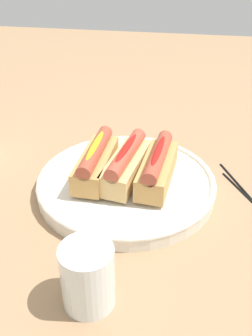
{
  "coord_description": "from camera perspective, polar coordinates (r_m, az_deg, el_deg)",
  "views": [
    {
      "loc": [
        -0.56,
        -0.11,
        0.41
      ],
      "look_at": [
        -0.0,
        -0.02,
        0.05
      ],
      "focal_mm": 40.94,
      "sensor_mm": 36.0,
      "label": 1
    }
  ],
  "objects": [
    {
      "name": "serving_bowl",
      "position": [
        0.69,
        -0.0,
        -2.33
      ],
      "size": [
        0.32,
        0.32,
        0.03
      ],
      "color": "silver",
      "rests_on": "ground_plane"
    },
    {
      "name": "chopstick_near",
      "position": [
        0.72,
        17.79,
        -3.86
      ],
      "size": [
        0.2,
        0.1,
        0.01
      ],
      "primitive_type": "cylinder",
      "rotation": [
        0.0,
        1.57,
        0.43
      ],
      "color": "black",
      "rests_on": "ground_plane"
    },
    {
      "name": "hotdog_back",
      "position": [
        0.67,
        -0.0,
        0.56
      ],
      "size": [
        0.16,
        0.07,
        0.06
      ],
      "color": "#DBB270",
      "rests_on": "serving_bowl"
    },
    {
      "name": "hotdog_side",
      "position": [
        0.68,
        -4.51,
        1.08
      ],
      "size": [
        0.15,
        0.05,
        0.06
      ],
      "color": "tan",
      "rests_on": "serving_bowl"
    },
    {
      "name": "ground_plane",
      "position": [
        0.71,
        -1.21,
        -3.14
      ],
      "size": [
        2.4,
        2.4,
        0.0
      ],
      "primitive_type": "plane",
      "color": "#9E7A56"
    },
    {
      "name": "water_glass",
      "position": [
        0.5,
        -5.7,
        -15.97
      ],
      "size": [
        0.07,
        0.07,
        0.09
      ],
      "color": "white",
      "rests_on": "ground_plane"
    },
    {
      "name": "hotdog_front",
      "position": [
        0.66,
        4.64,
        0.03
      ],
      "size": [
        0.15,
        0.06,
        0.06
      ],
      "color": "tan",
      "rests_on": "serving_bowl"
    }
  ]
}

